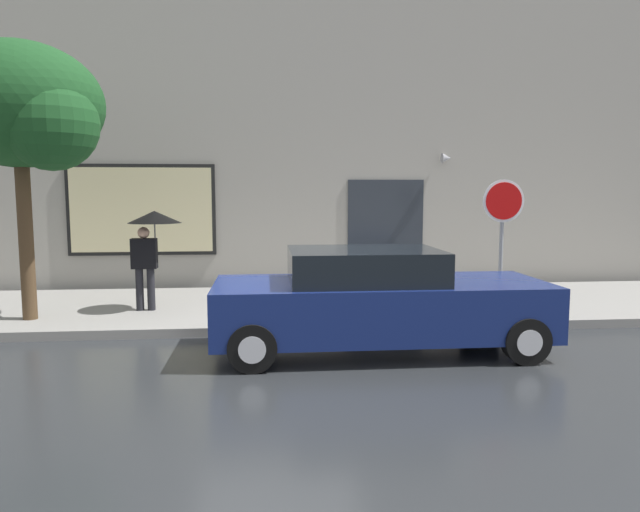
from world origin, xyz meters
The scene contains 8 objects.
ground_plane centered at (0.00, 0.00, 0.00)m, with size 60.00×60.00×0.00m, color #282B2D.
sidewalk centered at (0.00, 3.00, 0.07)m, with size 20.00×4.00×0.15m, color gray.
building_facade centered at (-0.02, 5.50, 3.48)m, with size 20.00×0.67×7.00m.
parked_car centered at (1.45, -0.02, 0.74)m, with size 4.75×1.88×1.49m.
fire_hydrant centered at (-0.17, 2.02, 0.49)m, with size 0.30×0.44×0.70m.
pedestrian_with_umbrella centered at (-2.21, 2.55, 1.59)m, with size 0.96×0.96×1.82m.
street_tree centered at (-4.04, 1.90, 3.64)m, with size 2.74×2.32×4.61m.
stop_sign centered at (4.06, 1.79, 1.83)m, with size 0.76×0.10×2.38m.
Camera 1 is at (-0.14, -8.04, 2.29)m, focal length 32.13 mm.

